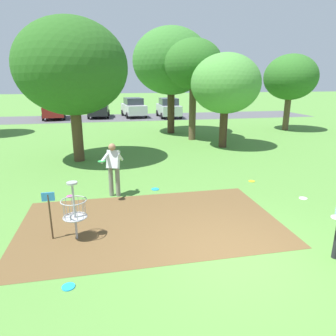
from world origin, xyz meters
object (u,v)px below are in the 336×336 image
object	(u,v)px
frisbee_by_tee	(68,287)
frisbee_far_right	(70,196)
tree_near_right	(72,68)
parked_car_center_right	(134,107)
frisbee_near_basket	(303,198)
parked_car_rightmost	(169,108)
tree_mid_left	(171,62)
player_foreground_watching	(113,166)
tree_mid_center	(226,84)
tree_mid_right	(291,78)
parked_car_center_left	(99,108)
frisbee_far_left	(155,189)
tree_far_left	(193,65)
parked_car_leftmost	(54,109)
disc_golf_basket	(72,209)
frisbee_mid_grass	(252,181)

from	to	relation	value
frisbee_by_tee	frisbee_far_right	distance (m)	4.56
tree_near_right	parked_car_center_right	size ratio (longest dim) A/B	1.38
frisbee_near_basket	frisbee_far_right	bearing A→B (deg)	167.22
tree_near_right	parked_car_rightmost	size ratio (longest dim) A/B	1.44
tree_mid_left	player_foreground_watching	bearing A→B (deg)	-110.51
tree_mid_center	tree_mid_right	bearing A→B (deg)	34.81
tree_mid_center	parked_car_rightmost	bearing A→B (deg)	90.67
tree_mid_right	parked_car_center_left	size ratio (longest dim) A/B	1.24
player_foreground_watching	frisbee_far_left	world-z (taller)	player_foreground_watching
tree_mid_left	tree_far_left	world-z (taller)	tree_mid_left
tree_mid_center	tree_mid_right	distance (m)	8.13
player_foreground_watching	frisbee_far_left	distance (m)	1.70
parked_car_leftmost	tree_far_left	bearing A→B (deg)	-51.68
disc_golf_basket	parked_car_rightmost	distance (m)	23.78
frisbee_near_basket	disc_golf_basket	bearing A→B (deg)	-170.33
tree_far_left	disc_golf_basket	bearing A→B (deg)	-118.18
tree_mid_right	parked_car_rightmost	distance (m)	11.89
tree_mid_left	frisbee_by_tee	bearing A→B (deg)	-108.38
frisbee_far_right	tree_mid_center	size ratio (longest dim) A/B	0.05
parked_car_center_right	frisbee_mid_grass	bearing A→B (deg)	-83.57
tree_mid_left	parked_car_leftmost	bearing A→B (deg)	132.74
disc_golf_basket	parked_car_center_left	world-z (taller)	parked_car_center_left
frisbee_mid_grass	parked_car_center_right	size ratio (longest dim) A/B	0.05
tree_mid_center	tree_far_left	world-z (taller)	tree_far_left
frisbee_by_tee	tree_near_right	bearing A→B (deg)	92.95
tree_mid_right	tree_far_left	xyz separation A→B (m)	(-7.72, -2.21, 0.68)
frisbee_far_left	parked_car_rightmost	distance (m)	20.41
frisbee_mid_grass	tree_mid_center	xyz separation A→B (m)	(1.11, 5.77, 3.33)
frisbee_by_tee	parked_car_leftmost	bearing A→B (deg)	98.80
tree_mid_center	parked_car_center_left	xyz separation A→B (m)	(-6.84, 15.37, -2.42)
frisbee_far_left	tree_near_right	world-z (taller)	tree_near_right
player_foreground_watching	frisbee_near_basket	bearing A→B (deg)	-13.68
parked_car_center_left	parked_car_center_right	size ratio (longest dim) A/B	0.97
player_foreground_watching	frisbee_near_basket	world-z (taller)	player_foreground_watching
frisbee_by_tee	tree_near_right	distance (m)	9.96
tree_mid_right	parked_car_leftmost	world-z (taller)	tree_mid_right
tree_near_right	parked_car_center_left	distance (m)	17.14
disc_golf_basket	frisbee_near_basket	world-z (taller)	disc_golf_basket
frisbee_by_tee	parked_car_center_left	distance (m)	25.94
tree_mid_left	parked_car_leftmost	distance (m)	13.98
frisbee_mid_grass	parked_car_rightmost	bearing A→B (deg)	87.24
frisbee_by_tee	frisbee_mid_grass	size ratio (longest dim) A/B	1.02
frisbee_near_basket	tree_far_left	world-z (taller)	tree_far_left
tree_far_left	parked_car_leftmost	world-z (taller)	tree_far_left
disc_golf_basket	parked_car_rightmost	world-z (taller)	parked_car_rightmost
tree_far_left	parked_car_center_left	world-z (taller)	tree_far_left
frisbee_far_left	tree_mid_right	size ratio (longest dim) A/B	0.05
frisbee_mid_grass	tree_near_right	xyz separation A→B (m)	(-6.36, 4.30, 4.04)
disc_golf_basket	player_foreground_watching	distance (m)	2.75
disc_golf_basket	frisbee_far_left	size ratio (longest dim) A/B	5.49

